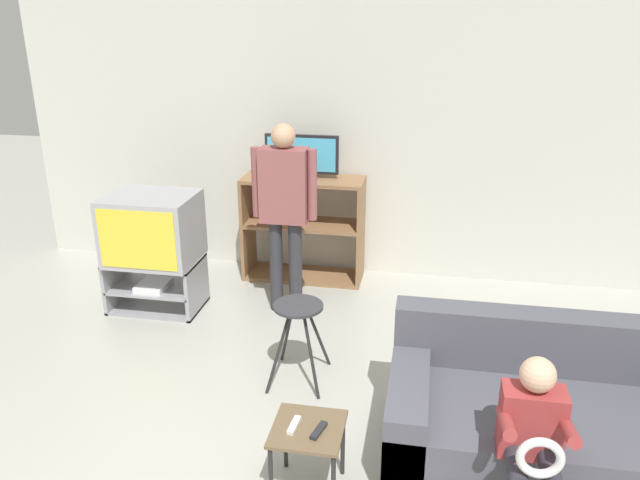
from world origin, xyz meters
The scene contains 12 objects.
wall_back centered at (0.00, 3.55, 1.30)m, with size 6.40×0.06×2.60m.
tv_stand centered at (-1.56, 2.41, 0.22)m, with size 0.76×0.48×0.44m.
television_main centered at (-1.54, 2.42, 0.72)m, with size 0.72×0.58×0.56m.
media_shelf centered at (-0.45, 3.27, 0.50)m, with size 1.11×0.42×0.98m.
television_flat centered at (-0.46, 3.30, 1.16)m, with size 0.67×0.20×0.39m.
folding_stool centered at (-0.13, 1.56, 0.47)m, with size 0.38×0.45×0.58m.
snack_table centered at (0.15, 0.51, 0.34)m, with size 0.37×0.37×0.41m.
remote_control_black centered at (0.21, 0.49, 0.42)m, with size 0.04×0.14×0.02m, color #232328.
remote_control_white centered at (0.08, 0.51, 0.42)m, with size 0.04×0.14×0.02m, color silver.
couch centered at (1.40, 0.99, 0.26)m, with size 1.73×0.95×0.77m.
person_standing_adult centered at (-0.45, 2.57, 0.97)m, with size 0.53×0.20×1.60m.
person_seated_child centered at (1.24, 0.45, 0.55)m, with size 0.33×0.43×0.92m.
Camera 1 is at (0.69, -2.09, 2.45)m, focal length 35.00 mm.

